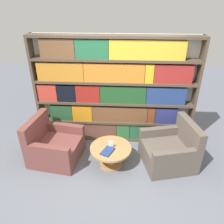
{
  "coord_description": "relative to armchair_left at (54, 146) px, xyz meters",
  "views": [
    {
      "loc": [
        0.21,
        -2.94,
        2.94
      ],
      "look_at": [
        -0.02,
        0.69,
        0.96
      ],
      "focal_mm": 35.0,
      "sensor_mm": 36.0,
      "label": 1
    }
  ],
  "objects": [
    {
      "name": "armchair_left",
      "position": [
        0.0,
        0.0,
        0.0
      ],
      "size": [
        1.02,
        0.99,
        0.87
      ],
      "rotation": [
        0.0,
        0.0,
        1.42
      ],
      "color": "brown",
      "rests_on": "ground_plane"
    },
    {
      "name": "bookshelf",
      "position": [
        1.15,
        0.79,
        0.85
      ],
      "size": [
        3.31,
        0.3,
        2.28
      ],
      "color": "silver",
      "rests_on": "ground_plane"
    },
    {
      "name": "armchair_right",
      "position": [
        2.27,
        0.0,
        0.0
      ],
      "size": [
        1.09,
        1.06,
        0.87
      ],
      "rotation": [
        0.0,
        0.0,
        -1.33
      ],
      "color": "brown",
      "rests_on": "ground_plane"
    },
    {
      "name": "ground_plane",
      "position": [
        1.16,
        -0.44,
        -0.28
      ],
      "size": [
        14.0,
        14.0,
        0.0
      ],
      "primitive_type": "plane",
      "color": "slate"
    },
    {
      "name": "stray_book",
      "position": [
        1.09,
        -0.27,
        0.14
      ],
      "size": [
        0.27,
        0.32,
        0.03
      ],
      "color": "navy",
      "rests_on": "coffee_table"
    },
    {
      "name": "table_sign",
      "position": [
        1.14,
        -0.13,
        0.19
      ],
      "size": [
        0.09,
        0.06,
        0.15
      ],
      "color": "black",
      "rests_on": "coffee_table"
    },
    {
      "name": "coffee_table",
      "position": [
        1.14,
        -0.13,
        0.01
      ],
      "size": [
        0.78,
        0.78,
        0.41
      ],
      "color": "#AD7F4C",
      "rests_on": "ground_plane"
    }
  ]
}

